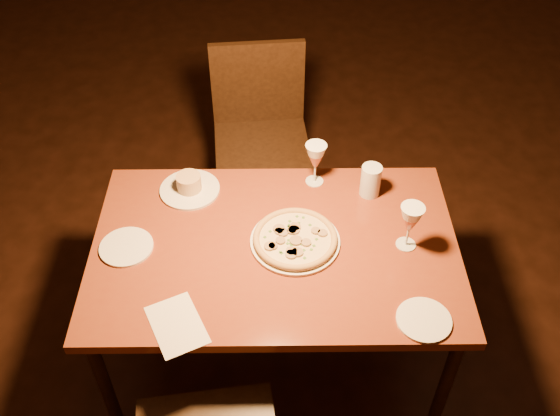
# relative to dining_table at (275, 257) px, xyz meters

# --- Properties ---
(floor) EXTENTS (7.00, 7.00, 0.00)m
(floor) POSITION_rel_dining_table_xyz_m (0.28, 0.26, -0.64)
(floor) COLOR black
(floor) RESTS_ON ground
(dining_table) EXTENTS (1.41, 1.01, 0.70)m
(dining_table) POSITION_rel_dining_table_xyz_m (0.00, 0.00, 0.00)
(dining_table) COLOR brown
(dining_table) RESTS_ON floor
(chair_far) EXTENTS (0.53, 0.53, 0.92)m
(chair_far) POSITION_rel_dining_table_xyz_m (-0.19, 0.89, -0.12)
(chair_far) COLOR black
(chair_far) RESTS_ON floor
(pizza_plate) EXTENTS (0.32, 0.32, 0.04)m
(pizza_plate) POSITION_rel_dining_table_xyz_m (0.07, 0.02, 0.08)
(pizza_plate) COLOR silver
(pizza_plate) RESTS_ON dining_table
(ramekin_saucer) EXTENTS (0.23, 0.23, 0.07)m
(ramekin_saucer) POSITION_rel_dining_table_xyz_m (-0.37, 0.24, 0.09)
(ramekin_saucer) COLOR silver
(ramekin_saucer) RESTS_ON dining_table
(wine_glass_far) EXTENTS (0.08, 0.08, 0.18)m
(wine_glass_far) POSITION_rel_dining_table_xyz_m (0.11, 0.36, 0.15)
(wine_glass_far) COLOR #C76E53
(wine_glass_far) RESTS_ON dining_table
(wine_glass_right) EXTENTS (0.08, 0.08, 0.18)m
(wine_glass_right) POSITION_rel_dining_table_xyz_m (0.46, 0.06, 0.15)
(wine_glass_right) COLOR #C76E53
(wine_glass_right) RESTS_ON dining_table
(water_tumbler) EXTENTS (0.08, 0.08, 0.13)m
(water_tumbler) POSITION_rel_dining_table_xyz_m (0.32, 0.32, 0.13)
(water_tumbler) COLOR silver
(water_tumbler) RESTS_ON dining_table
(side_plate_left) EXTENTS (0.19, 0.19, 0.01)m
(side_plate_left) POSITION_rel_dining_table_xyz_m (-0.52, -0.08, 0.07)
(side_plate_left) COLOR silver
(side_plate_left) RESTS_ON dining_table
(side_plate_near) EXTENTS (0.18, 0.18, 0.01)m
(side_plate_near) POSITION_rel_dining_table_xyz_m (0.51, -0.26, 0.07)
(side_plate_near) COLOR silver
(side_plate_near) RESTS_ON dining_table
(menu_card) EXTENTS (0.25, 0.27, 0.00)m
(menu_card) POSITION_rel_dining_table_xyz_m (-0.26, -0.38, 0.06)
(menu_card) COLOR silver
(menu_card) RESTS_ON dining_table
(pendant_light) EXTENTS (0.12, 0.12, 0.12)m
(pendant_light) POSITION_rel_dining_table_xyz_m (0.00, 0.00, 0.98)
(pendant_light) COLOR #F79B45
(pendant_light) RESTS_ON ceiling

